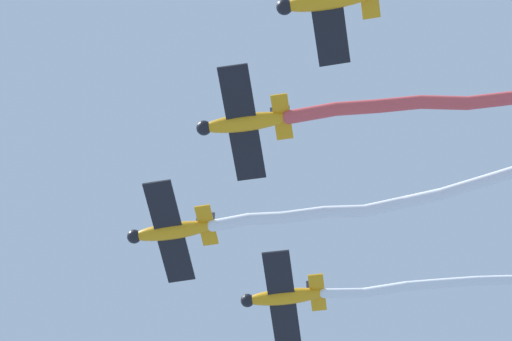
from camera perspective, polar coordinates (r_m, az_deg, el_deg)
The scene contains 7 objects.
airplane_lead at distance 61.39m, azimuth -5.14°, elevation -3.64°, with size 6.45×6.97×1.95m.
smoke_trail_lead at distance 60.68m, azimuth 6.63°, elevation -2.00°, with size 15.49×13.94×2.03m.
airplane_left_wing at distance 57.17m, azimuth -0.77°, elevation 2.88°, with size 6.37×7.05×1.95m.
smoke_trail_left_wing at distance 58.22m, azimuth 12.18°, elevation 4.08°, with size 17.60×12.52×1.68m.
airplane_right_wing at distance 64.63m, azimuth 1.61°, elevation -7.57°, with size 6.33×7.12×1.95m.
smoke_trail_right_wing at distance 66.39m, azimuth 13.94°, elevation -6.55°, with size 19.54×13.13×1.77m.
airplane_slot at distance 53.90m, azimuth 4.27°, elevation 10.14°, with size 6.44×6.98×1.95m.
Camera 1 is at (-7.90, -26.69, 6.40)m, focal length 66.81 mm.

